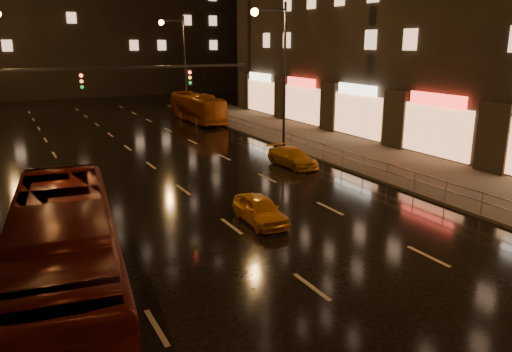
% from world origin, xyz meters
% --- Properties ---
extents(ground, '(140.00, 140.00, 0.00)m').
position_xyz_m(ground, '(0.00, 20.00, 0.00)').
color(ground, black).
rests_on(ground, ground).
extents(sidewalk_right, '(7.00, 70.00, 0.15)m').
position_xyz_m(sidewalk_right, '(13.50, 15.00, 0.07)').
color(sidewalk_right, '#38332D').
rests_on(sidewalk_right, ground).
extents(traffic_signal, '(15.31, 0.32, 6.20)m').
position_xyz_m(traffic_signal, '(-5.06, 20.00, 4.74)').
color(traffic_signal, black).
rests_on(traffic_signal, ground).
extents(railing_right, '(0.05, 56.00, 1.00)m').
position_xyz_m(railing_right, '(10.20, 18.00, 0.90)').
color(railing_right, '#99999E').
rests_on(railing_right, sidewalk_right).
extents(bus_red, '(4.24, 12.01, 3.27)m').
position_xyz_m(bus_red, '(-7.00, 5.70, 1.64)').
color(bus_red, '#50100B').
rests_on(bus_red, ground).
extents(bus_curb, '(2.24, 9.53, 2.65)m').
position_xyz_m(bus_curb, '(9.00, 37.29, 1.33)').
color(bus_curb, '#9B4C0F').
rests_on(bus_curb, ground).
extents(taxi_near, '(1.55, 3.49, 1.17)m').
position_xyz_m(taxi_near, '(1.26, 9.84, 0.58)').
color(taxi_near, orange).
rests_on(taxi_near, ground).
extents(taxi_far, '(1.90, 4.04, 1.14)m').
position_xyz_m(taxi_far, '(7.74, 17.77, 0.57)').
color(taxi_far, '#C27F12').
rests_on(taxi_far, ground).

